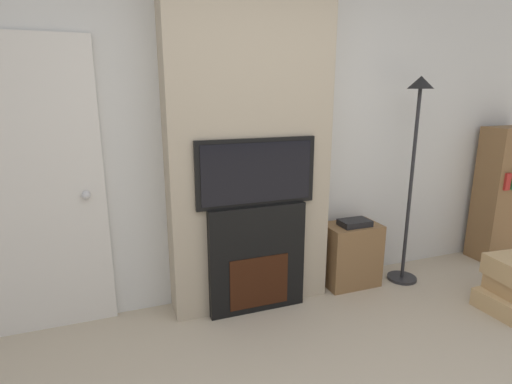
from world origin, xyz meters
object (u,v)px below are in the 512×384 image
television (256,172)px  media_stand (351,254)px  fireplace (256,258)px  floor_lamp (414,151)px  bookshelf (501,194)px

television → media_stand: 1.22m
fireplace → floor_lamp: 1.59m
floor_lamp → bookshelf: 1.32m
television → media_stand: size_ratio=1.51×
television → bookshelf: size_ratio=0.68×
fireplace → floor_lamp: size_ratio=0.47×
fireplace → television: television is taller
floor_lamp → fireplace: bearing=179.9°
fireplace → television: (0.00, -0.00, 0.67)m
television → floor_lamp: floor_lamp is taller
fireplace → bookshelf: 2.63m
floor_lamp → media_stand: 1.02m
media_stand → bookshelf: bearing=-0.1°
fireplace → media_stand: fireplace is taller
television → floor_lamp: size_ratio=0.51×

